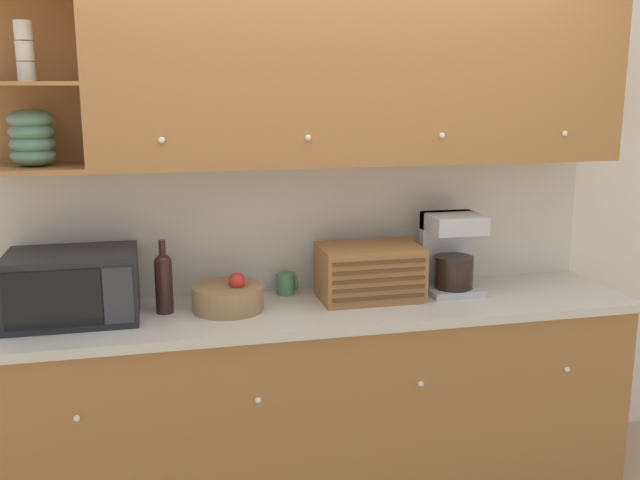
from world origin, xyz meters
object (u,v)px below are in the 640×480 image
(microwave, at_px, (73,286))
(fruit_basket, at_px, (228,297))
(wine_bottle, at_px, (164,280))
(mug, at_px, (286,283))
(coffee_maker, at_px, (451,253))
(bread_box, at_px, (370,272))

(microwave, distance_m, fruit_basket, 0.64)
(microwave, bearing_deg, wine_bottle, 1.06)
(mug, xyz_separation_m, coffee_maker, (0.76, -0.14, 0.14))
(microwave, distance_m, mug, 0.95)
(fruit_basket, bearing_deg, bread_box, 2.50)
(wine_bottle, relative_size, coffee_maker, 0.85)
(fruit_basket, relative_size, coffee_maker, 0.82)
(wine_bottle, relative_size, fruit_basket, 1.03)
(microwave, xyz_separation_m, wine_bottle, (0.37, 0.01, 0.00))
(mug, distance_m, coffee_maker, 0.79)
(fruit_basket, bearing_deg, microwave, 178.20)
(bread_box, bearing_deg, mug, 156.41)
(wine_bottle, bearing_deg, mug, 15.78)
(microwave, distance_m, bread_box, 1.29)
(wine_bottle, height_order, mug, wine_bottle)
(bread_box, height_order, coffee_maker, coffee_maker)
(wine_bottle, xyz_separation_m, mug, (0.56, 0.16, -0.09))
(mug, bearing_deg, fruit_basket, -147.45)
(microwave, height_order, bread_box, microwave)
(wine_bottle, height_order, coffee_maker, coffee_maker)
(microwave, bearing_deg, bread_box, 0.37)
(coffee_maker, bearing_deg, mug, 169.93)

